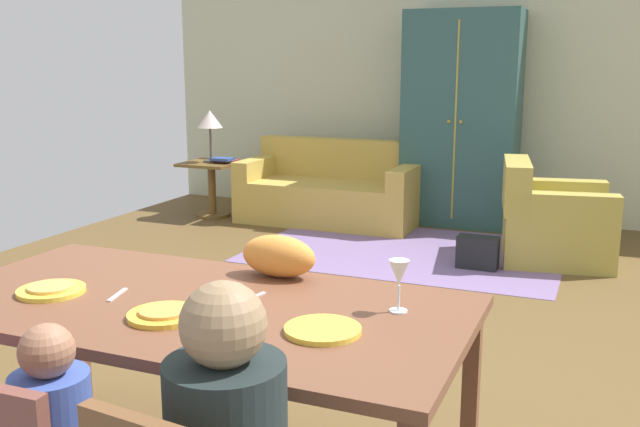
{
  "coord_description": "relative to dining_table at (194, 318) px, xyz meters",
  "views": [
    {
      "loc": [
        1.37,
        -3.38,
        1.61
      ],
      "look_at": [
        0.0,
        -0.08,
        0.85
      ],
      "focal_mm": 40.12,
      "sensor_mm": 36.0,
      "label": 1
    }
  ],
  "objects": [
    {
      "name": "table_lamp",
      "position": [
        -2.53,
        4.33,
        0.31
      ],
      "size": [
        0.26,
        0.26,
        0.54
      ],
      "color": "#4C473B",
      "rests_on": "side_table"
    },
    {
      "name": "pizza_near_child",
      "position": [
        0.0,
        -0.18,
        0.09
      ],
      "size": [
        0.17,
        0.17,
        0.01
      ],
      "primitive_type": "cylinder",
      "color": "gold",
      "rests_on": "plate_near_child"
    },
    {
      "name": "ground_plane",
      "position": [
        -0.0,
        2.0,
        -0.71
      ],
      "size": [
        6.94,
        6.65,
        0.02
      ],
      "primitive_type": "cube",
      "color": "brown"
    },
    {
      "name": "couch",
      "position": [
        -1.28,
        4.59,
        -0.39
      ],
      "size": [
        1.8,
        0.86,
        0.82
      ],
      "color": "gold",
      "rests_on": "ground_plane"
    },
    {
      "name": "fork",
      "position": [
        -0.3,
        -0.05,
        0.07
      ],
      "size": [
        0.05,
        0.15,
        0.01
      ],
      "primitive_type": "cube",
      "rotation": [
        0.0,
        0.0,
        0.24
      ],
      "color": "silver",
      "rests_on": "dining_table"
    },
    {
      "name": "dining_table",
      "position": [
        0.0,
        0.0,
        0.0
      ],
      "size": [
        1.99,
        1.0,
        0.76
      ],
      "color": "brown",
      "rests_on": "ground_plane"
    },
    {
      "name": "handbag",
      "position": [
        0.43,
        3.43,
        -0.57
      ],
      "size": [
        0.32,
        0.16,
        0.26
      ],
      "primitive_type": "cube",
      "color": "black",
      "rests_on": "ground_plane"
    },
    {
      "name": "plate_near_woman",
      "position": [
        0.55,
        -0.1,
        0.07
      ],
      "size": [
        0.25,
        0.25,
        0.02
      ],
      "primitive_type": "cylinder",
      "color": "yellow",
      "rests_on": "dining_table"
    },
    {
      "name": "book_upper",
      "position": [
        -2.38,
        4.31,
        -0.07
      ],
      "size": [
        0.22,
        0.16,
        0.03
      ],
      "primitive_type": "cube",
      "color": "#2D478A",
      "rests_on": "book_lower"
    },
    {
      "name": "cat",
      "position": [
        0.15,
        0.4,
        0.15
      ],
      "size": [
        0.33,
        0.18,
        0.17
      ],
      "primitive_type": "ellipsoid",
      "rotation": [
        0.0,
        0.0,
        -0.05
      ],
      "color": "orange",
      "rests_on": "dining_table"
    },
    {
      "name": "pizza_near_man",
      "position": [
        -0.55,
        -0.12,
        0.09
      ],
      "size": [
        0.17,
        0.17,
        0.01
      ],
      "primitive_type": "cylinder",
      "color": "#E7A750",
      "rests_on": "plate_near_man"
    },
    {
      "name": "plate_near_child",
      "position": [
        0.0,
        -0.18,
        0.07
      ],
      "size": [
        0.25,
        0.25,
        0.02
      ],
      "primitive_type": "cylinder",
      "color": "yellow",
      "rests_on": "dining_table"
    },
    {
      "name": "armoire",
      "position": [
        -0.06,
        4.99,
        0.35
      ],
      "size": [
        1.1,
        0.59,
        2.1
      ],
      "color": "#2D5452",
      "rests_on": "ground_plane"
    },
    {
      "name": "area_rug",
      "position": [
        -0.23,
        3.73,
        -0.69
      ],
      "size": [
        2.6,
        1.8,
        0.01
      ],
      "primitive_type": "cube",
      "color": "slate",
      "rests_on": "ground_plane"
    },
    {
      "name": "armchair",
      "position": [
        0.93,
        3.92,
        -0.38
      ],
      "size": [
        0.99,
        0.98,
        0.82
      ],
      "color": "#A69741",
      "rests_on": "ground_plane"
    },
    {
      "name": "wine_glass",
      "position": [
        0.72,
        0.18,
        0.2
      ],
      "size": [
        0.07,
        0.07,
        0.19
      ],
      "color": "silver",
      "rests_on": "dining_table"
    },
    {
      "name": "knife",
      "position": [
        0.18,
        0.1,
        0.07
      ],
      "size": [
        0.05,
        0.17,
        0.01
      ],
      "primitive_type": "cube",
      "rotation": [
        0.0,
        0.0,
        -0.19
      ],
      "color": "silver",
      "rests_on": "dining_table"
    },
    {
      "name": "back_wall",
      "position": [
        -0.0,
        5.38,
        0.65
      ],
      "size": [
        6.94,
        0.1,
        2.7
      ],
      "primitive_type": "cube",
      "color": "beige",
      "rests_on": "ground_plane"
    },
    {
      "name": "side_table",
      "position": [
        -2.53,
        4.33,
        -0.32
      ],
      "size": [
        0.56,
        0.56,
        0.58
      ],
      "color": "brown",
      "rests_on": "ground_plane"
    },
    {
      "name": "plate_near_man",
      "position": [
        -0.55,
        -0.12,
        0.07
      ],
      "size": [
        0.25,
        0.25,
        0.02
      ],
      "primitive_type": "cylinder",
      "color": "yellow",
      "rests_on": "dining_table"
    },
    {
      "name": "book_lower",
      "position": [
        -2.37,
        4.38,
        -0.1
      ],
      "size": [
        0.22,
        0.16,
        0.03
      ],
      "primitive_type": "cube",
      "color": "maroon",
      "rests_on": "side_table"
    }
  ]
}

